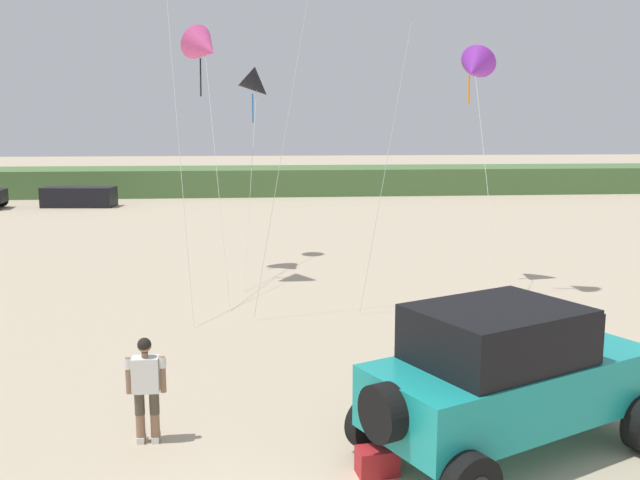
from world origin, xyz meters
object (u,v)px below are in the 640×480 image
distant_sedan (79,197)px  kite_purple_stunt (205,48)px  jeep (509,375)px  kite_blue_swept (475,68)px  person_watching (146,384)px  kite_yellow_diamond (257,86)px  cooler_box (377,461)px

distant_sedan → kite_purple_stunt: size_ratio=0.53×
jeep → distant_sedan: size_ratio=1.19×
jeep → kite_blue_swept: kite_blue_swept is taller
person_watching → kite_blue_swept: kite_blue_swept is taller
jeep → kite_blue_swept: bearing=75.4°
kite_purple_stunt → kite_yellow_diamond: size_ratio=1.16×
jeep → kite_blue_swept: 12.54m
person_watching → jeep: bearing=-8.8°
kite_purple_stunt → jeep: bearing=-68.9°
kite_blue_swept → kite_yellow_diamond: size_ratio=1.05×
person_watching → kite_blue_swept: (8.21, 10.17, 5.57)m
cooler_box → kite_blue_swept: (4.89, 11.47, 6.32)m
jeep → distant_sedan: bearing=113.1°
kite_blue_swept → person_watching: bearing=-128.9°
kite_yellow_diamond → person_watching: bearing=-96.9°
kite_purple_stunt → cooler_box: bearing=-77.2°
person_watching → distant_sedan: size_ratio=0.40×
kite_blue_swept → kite_yellow_diamond: bearing=142.9°
jeep → kite_purple_stunt: 15.56m
kite_purple_stunt → kite_yellow_diamond: kite_purple_stunt is taller
jeep → cooler_box: bearing=-166.8°
jeep → person_watching: jeep is taller
person_watching → distant_sedan: 33.67m
kite_blue_swept → distant_sedan: bearing=127.5°
distant_sedan → kite_purple_stunt: kite_purple_stunt is taller
cooler_box → kite_yellow_diamond: bearing=87.6°
cooler_box → distant_sedan: 35.92m
cooler_box → jeep: bearing=5.5°
distant_sedan → kite_blue_swept: (17.10, -22.30, 5.91)m
jeep → kite_purple_stunt: bearing=111.1°
cooler_box → person_watching: bearing=150.9°
distant_sedan → kite_purple_stunt: (9.07, -19.93, 6.66)m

